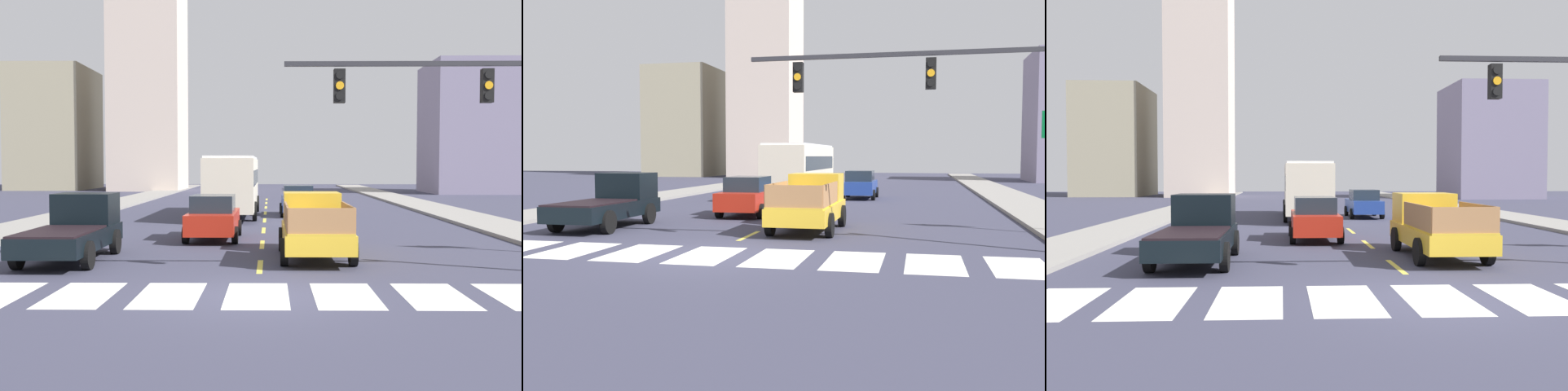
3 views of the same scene
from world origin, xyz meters
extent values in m
plane|color=#38384C|center=(0.00, 0.00, 0.00)|extent=(160.00, 160.00, 0.00)
cube|color=gray|center=(10.75, 18.00, 0.07)|extent=(3.04, 110.00, 0.15)
cube|color=gray|center=(-10.75, 18.00, 0.07)|extent=(3.04, 110.00, 0.15)
cube|color=silver|center=(-7.76, 0.00, 0.00)|extent=(1.39, 2.87, 0.01)
cube|color=silver|center=(-5.82, 0.00, 0.00)|extent=(1.39, 2.87, 0.01)
cube|color=silver|center=(-3.88, 0.00, 0.00)|extent=(1.39, 2.87, 0.01)
cube|color=silver|center=(-1.94, 0.00, 0.00)|extent=(1.39, 2.87, 0.01)
cube|color=silver|center=(0.00, 0.00, 0.00)|extent=(1.39, 2.87, 0.01)
cube|color=silver|center=(1.94, 0.00, 0.00)|extent=(1.39, 2.87, 0.01)
cube|color=#DCC849|center=(0.00, 4.00, 0.00)|extent=(0.16, 2.40, 0.01)
cube|color=#DCC849|center=(0.00, 9.00, 0.00)|extent=(0.16, 2.40, 0.01)
cube|color=#DCC849|center=(0.00, 14.00, 0.00)|extent=(0.16, 2.40, 0.01)
cube|color=#DCC849|center=(0.00, 19.00, 0.00)|extent=(0.16, 2.40, 0.01)
cube|color=#DCC849|center=(0.00, 24.00, 0.00)|extent=(0.16, 2.40, 0.01)
cube|color=#DCC849|center=(0.00, 29.00, 0.00)|extent=(0.16, 2.40, 0.01)
cube|color=#DCC849|center=(0.00, 34.00, 0.00)|extent=(0.16, 2.40, 0.01)
cube|color=#DCC849|center=(0.00, 39.00, 0.00)|extent=(0.16, 2.40, 0.01)
cube|color=gold|center=(1.67, 5.69, 0.68)|extent=(1.96, 5.20, 0.56)
cube|color=gold|center=(1.67, 7.39, 1.46)|extent=(1.84, 1.60, 1.00)
cube|color=#19232D|center=(1.67, 7.83, 1.64)|extent=(1.72, 0.08, 0.56)
cube|color=gold|center=(1.67, 4.74, 0.99)|extent=(1.84, 3.30, 0.06)
cylinder|color=black|center=(0.69, 7.25, 0.40)|extent=(0.22, 0.80, 0.80)
cylinder|color=black|center=(2.65, 7.25, 0.40)|extent=(0.22, 0.80, 0.80)
cylinder|color=black|center=(0.69, 4.13, 0.40)|extent=(0.22, 0.80, 0.80)
cylinder|color=black|center=(2.65, 4.13, 0.40)|extent=(0.22, 0.80, 0.80)
cube|color=#9D6D44|center=(0.76, 4.74, 1.37)|extent=(0.06, 3.17, 0.70)
cube|color=#9D6D44|center=(2.57, 4.74, 1.37)|extent=(0.06, 3.17, 0.70)
cube|color=#9D6D44|center=(1.67, 3.16, 1.37)|extent=(1.80, 0.06, 0.70)
cube|color=black|center=(-5.69, 4.95, 0.68)|extent=(1.96, 5.20, 0.56)
cube|color=black|center=(-5.69, 6.65, 1.46)|extent=(1.84, 1.60, 1.00)
cube|color=#19232D|center=(-5.69, 7.09, 1.64)|extent=(1.72, 0.08, 0.56)
cube|color=black|center=(-5.69, 4.00, 0.99)|extent=(1.84, 3.30, 0.06)
cylinder|color=black|center=(-6.67, 6.51, 0.40)|extent=(0.22, 0.80, 0.80)
cylinder|color=black|center=(-4.71, 6.51, 0.40)|extent=(0.22, 0.80, 0.80)
cylinder|color=black|center=(-6.67, 3.39, 0.40)|extent=(0.22, 0.80, 0.80)
cylinder|color=black|center=(-4.71, 3.39, 0.40)|extent=(0.22, 0.80, 0.80)
cube|color=beige|center=(-1.75, 21.62, 1.85)|extent=(2.50, 10.80, 2.70)
cube|color=#19232D|center=(-1.75, 21.62, 2.20)|extent=(2.52, 9.94, 0.80)
cube|color=silver|center=(-1.75, 21.62, 3.26)|extent=(2.40, 10.37, 0.12)
cylinder|color=black|center=(-3.00, 24.97, 0.50)|extent=(0.22, 1.00, 1.00)
cylinder|color=black|center=(-0.50, 24.97, 0.50)|extent=(0.22, 1.00, 1.00)
cylinder|color=black|center=(-3.00, 18.65, 0.50)|extent=(0.22, 1.00, 1.00)
cylinder|color=black|center=(-0.50, 18.65, 0.50)|extent=(0.22, 1.00, 1.00)
cube|color=navy|center=(1.86, 22.24, 0.70)|extent=(1.80, 4.40, 0.76)
cube|color=#1E2833|center=(1.86, 22.09, 1.40)|extent=(1.58, 2.11, 0.64)
cylinder|color=black|center=(0.96, 23.60, 0.32)|extent=(0.22, 0.64, 0.64)
cylinder|color=black|center=(2.76, 23.60, 0.32)|extent=(0.22, 0.64, 0.64)
cylinder|color=black|center=(0.96, 20.88, 0.32)|extent=(0.22, 0.64, 0.64)
cylinder|color=black|center=(2.76, 20.88, 0.32)|extent=(0.22, 0.64, 0.64)
cube|color=#B52314|center=(-1.90, 10.57, 0.70)|extent=(1.80, 4.40, 0.76)
cube|color=#1E2833|center=(-1.90, 10.42, 1.40)|extent=(1.58, 2.11, 0.64)
cylinder|color=black|center=(-2.80, 11.94, 0.32)|extent=(0.22, 0.64, 0.64)
cylinder|color=black|center=(-1.00, 11.94, 0.32)|extent=(0.22, 0.64, 0.64)
cylinder|color=black|center=(-2.80, 9.21, 0.32)|extent=(0.22, 0.64, 0.64)
cylinder|color=black|center=(-1.00, 9.21, 0.32)|extent=(0.22, 0.64, 0.64)
cube|color=black|center=(2.02, 2.16, 4.85)|extent=(0.28, 0.24, 0.84)
cylinder|color=black|center=(2.02, 2.03, 5.11)|extent=(0.20, 0.04, 0.20)
cylinder|color=orange|center=(2.02, 2.03, 4.85)|extent=(0.20, 0.04, 0.20)
cylinder|color=black|center=(2.02, 2.03, 4.59)|extent=(0.20, 0.04, 0.20)
cube|color=beige|center=(-13.35, 58.19, 24.03)|extent=(7.67, 8.85, 48.05)
cube|color=gray|center=(21.13, 51.78, 6.58)|extent=(9.59, 9.44, 13.15)
cube|color=tan|center=(-24.94, 61.17, 7.06)|extent=(8.32, 11.06, 14.12)
camera|label=1|loc=(0.29, -13.99, 2.89)|focal=44.15mm
camera|label=2|loc=(5.46, -14.87, 2.61)|focal=41.56mm
camera|label=3|loc=(-3.20, -10.90, 2.53)|focal=37.23mm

